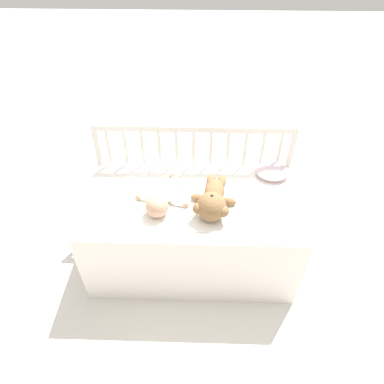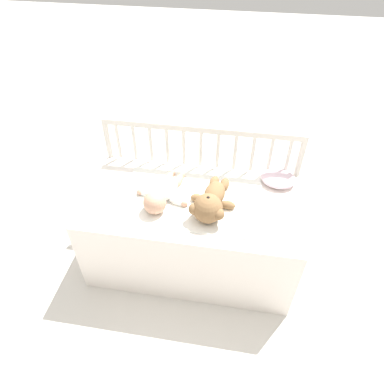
% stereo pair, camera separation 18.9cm
% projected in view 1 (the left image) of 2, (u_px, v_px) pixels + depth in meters
% --- Properties ---
extents(ground_plane, '(12.00, 12.00, 0.00)m').
position_uv_depth(ground_plane, '(192.00, 258.00, 2.28)').
color(ground_plane, silver).
extents(crib_mattress, '(1.22, 0.63, 0.53)m').
position_uv_depth(crib_mattress, '(192.00, 232.00, 2.10)').
color(crib_mattress, white).
rests_on(crib_mattress, ground_plane).
extents(crib_rail, '(1.22, 0.04, 0.81)m').
position_uv_depth(crib_rail, '(194.00, 158.00, 2.13)').
color(crib_rail, beige).
rests_on(crib_rail, ground_plane).
extents(blanket, '(0.79, 0.52, 0.01)m').
position_uv_depth(blanket, '(191.00, 197.00, 1.94)').
color(blanket, white).
rests_on(blanket, crib_mattress).
extents(teddy_bear, '(0.26, 0.40, 0.16)m').
position_uv_depth(teddy_bear, '(213.00, 200.00, 1.83)').
color(teddy_bear, olive).
rests_on(teddy_bear, crib_mattress).
extents(baby, '(0.32, 0.40, 0.13)m').
position_uv_depth(baby, '(162.00, 195.00, 1.89)').
color(baby, white).
rests_on(baby, crib_mattress).
extents(small_pillow, '(0.20, 0.18, 0.06)m').
position_uv_depth(small_pillow, '(272.00, 171.00, 2.07)').
color(small_pillow, silver).
rests_on(small_pillow, crib_mattress).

